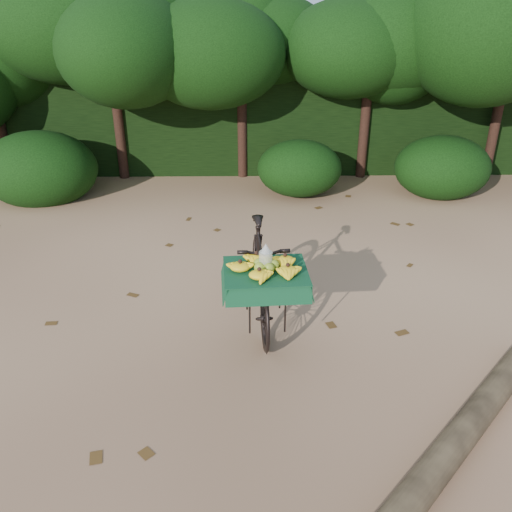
{
  "coord_description": "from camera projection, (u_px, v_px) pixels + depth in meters",
  "views": [
    {
      "loc": [
        0.61,
        -4.78,
        3.37
      ],
      "look_at": [
        0.68,
        0.25,
        0.84
      ],
      "focal_mm": 38.0,
      "sensor_mm": 36.0,
      "label": 1
    }
  ],
  "objects": [
    {
      "name": "tree_row",
      "position": [
        178.0,
        69.0,
        9.78
      ],
      "size": [
        14.5,
        2.0,
        4.0
      ],
      "primitive_type": null,
      "color": "black",
      "rests_on": "ground"
    },
    {
      "name": "hedge_backdrop",
      "position": [
        218.0,
        120.0,
        11.0
      ],
      "size": [
        26.0,
        1.8,
        1.8
      ],
      "primitive_type": "cube",
      "color": "black",
      "rests_on": "ground"
    },
    {
      "name": "fallen_log",
      "position": [
        459.0,
        439.0,
        4.32
      ],
      "size": [
        2.53,
        2.67,
        0.25
      ],
      "primitive_type": "cylinder",
      "rotation": [
        1.57,
        0.0,
        -0.75
      ],
      "color": "brown",
      "rests_on": "ground"
    },
    {
      "name": "ground",
      "position": [
        193.0,
        337.0,
        5.78
      ],
      "size": [
        80.0,
        80.0,
        0.0
      ],
      "primitive_type": "plane",
      "color": "tan",
      "rests_on": "ground"
    },
    {
      "name": "bush_clumps",
      "position": [
        242.0,
        171.0,
        9.43
      ],
      "size": [
        8.8,
        1.7,
        0.9
      ],
      "primitive_type": null,
      "color": "black",
      "rests_on": "ground"
    },
    {
      "name": "leaf_litter",
      "position": [
        198.0,
        304.0,
        6.36
      ],
      "size": [
        7.0,
        7.3,
        0.01
      ],
      "primitive_type": null,
      "color": "#4F3315",
      "rests_on": "ground"
    },
    {
      "name": "vendor_bicycle",
      "position": [
        260.0,
        274.0,
        5.83
      ],
      "size": [
        0.84,
        1.89,
        1.12
      ],
      "rotation": [
        0.0,
        0.0,
        0.06
      ],
      "color": "black",
      "rests_on": "ground"
    }
  ]
}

